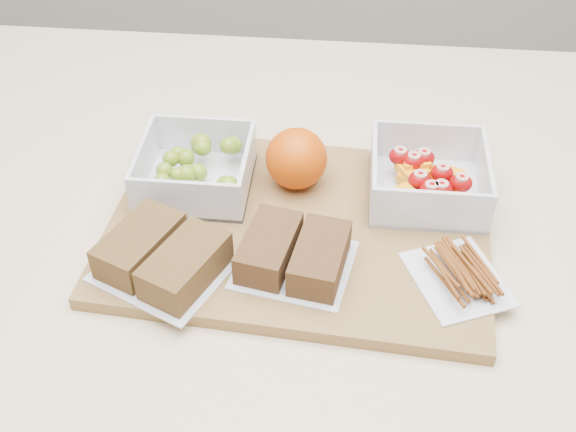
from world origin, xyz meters
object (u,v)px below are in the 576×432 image
at_px(cutting_board, 299,229).
at_px(grape_container, 198,169).
at_px(fruit_container, 427,179).
at_px(pretzel_bag, 459,272).
at_px(orange, 296,159).
at_px(sandwich_bag_left, 163,256).
at_px(sandwich_bag_center, 294,253).

xyz_separation_m(cutting_board, grape_container, (-0.12, 0.06, 0.03)).
bearing_deg(fruit_container, pretzel_bag, -78.61).
bearing_deg(orange, sandwich_bag_left, -128.77).
distance_m(fruit_container, sandwich_bag_left, 0.31).
distance_m(fruit_container, pretzel_bag, 0.14).
relative_size(grape_container, sandwich_bag_left, 0.79).
bearing_deg(pretzel_bag, sandwich_bag_center, 178.57).
xyz_separation_m(grape_container, pretzel_bag, (0.29, -0.13, -0.01)).
distance_m(cutting_board, grape_container, 0.14).
distance_m(cutting_board, fruit_container, 0.16).
relative_size(grape_container, fruit_container, 0.97).
relative_size(cutting_board, pretzel_bag, 3.23).
relative_size(cutting_board, fruit_container, 3.20).
height_order(orange, sandwich_bag_left, orange).
xyz_separation_m(fruit_container, orange, (-0.15, 0.01, 0.01)).
distance_m(cutting_board, pretzel_bag, 0.18).
relative_size(grape_container, sandwich_bag_center, 0.94).
height_order(sandwich_bag_left, sandwich_bag_center, sandwich_bag_left).
bearing_deg(sandwich_bag_left, sandwich_bag_center, 7.73).
bearing_deg(fruit_container, sandwich_bag_left, -151.66).
bearing_deg(cutting_board, pretzel_bag, -18.24).
height_order(cutting_board, sandwich_bag_left, sandwich_bag_left).
bearing_deg(fruit_container, cutting_board, -155.45).
distance_m(cutting_board, orange, 0.08).
bearing_deg(sandwich_bag_left, fruit_container, 28.34).
distance_m(sandwich_bag_left, pretzel_bag, 0.30).
bearing_deg(orange, cutting_board, -82.66).
relative_size(grape_container, pretzel_bag, 0.98).
bearing_deg(orange, grape_container, -173.31).
bearing_deg(pretzel_bag, grape_container, 156.52).
relative_size(grape_container, orange, 1.76).
xyz_separation_m(sandwich_bag_left, sandwich_bag_center, (0.13, 0.02, -0.00)).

